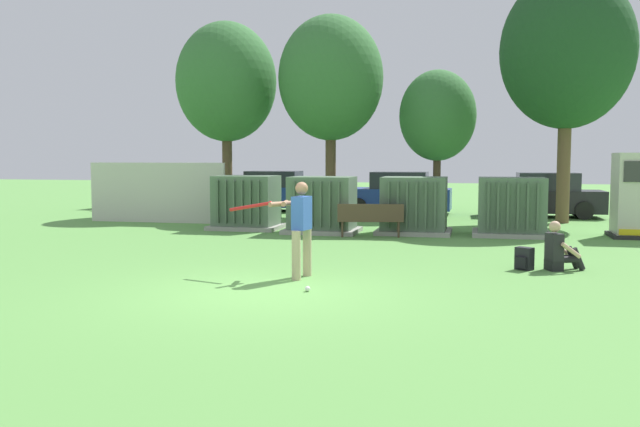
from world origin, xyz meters
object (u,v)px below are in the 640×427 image
at_px(parked_car_left_of_center, 271,192).
at_px(parked_car_right_of_center, 397,194).
at_px(parked_car_rightmost, 544,196).
at_px(transformer_mid_east, 414,206).
at_px(parked_car_leftmost, 150,191).
at_px(transformer_east, 511,207).
at_px(park_bench, 370,218).
at_px(sports_ball, 308,289).
at_px(transformer_west, 246,203).
at_px(transformer_mid_west, 322,205).
at_px(seated_spectator, 559,251).
at_px(backpack, 524,259).
at_px(batter, 299,224).

xyz_separation_m(parked_car_left_of_center, parked_car_right_of_center, (5.16, -0.39, 0.00)).
xyz_separation_m(parked_car_left_of_center, parked_car_rightmost, (10.56, -0.59, 0.00)).
distance_m(transformer_mid_east, parked_car_leftmost, 13.67).
distance_m(transformer_mid_east, transformer_east, 2.68).
distance_m(transformer_mid_east, park_bench, 1.59).
height_order(park_bench, sports_ball, park_bench).
height_order(transformer_west, transformer_mid_west, same).
bearing_deg(transformer_mid_east, parked_car_left_of_center, 132.08).
relative_size(transformer_mid_east, transformer_east, 1.00).
relative_size(parked_car_leftmost, parked_car_rightmost, 1.01).
relative_size(transformer_mid_east, seated_spectator, 2.18).
xyz_separation_m(transformer_east, backpack, (-0.03, -5.94, -0.57)).
relative_size(transformer_mid_east, batter, 1.21).
height_order(transformer_mid_west, backpack, transformer_mid_west).
distance_m(transformer_mid_west, parked_car_leftmost, 11.69).
relative_size(seated_spectator, parked_car_rightmost, 0.23).
xyz_separation_m(sports_ball, backpack, (3.57, 3.02, 0.17)).
bearing_deg(transformer_mid_west, backpack, -46.24).
bearing_deg(batter, parked_car_rightmost, 68.78).
bearing_deg(batter, transformer_east, 62.34).
bearing_deg(transformer_mid_west, transformer_west, 168.78).
bearing_deg(transformer_west, seated_spectator, -35.03).
distance_m(batter, parked_car_right_of_center, 14.39).
bearing_deg(parked_car_rightmost, park_bench, -124.11).
height_order(transformer_mid_west, sports_ball, transformer_mid_west).
bearing_deg(parked_car_rightmost, parked_car_left_of_center, 176.80).
bearing_deg(transformer_west, parked_car_leftmost, 134.52).
bearing_deg(backpack, transformer_mid_east, 114.49).
distance_m(sports_ball, seated_spectator, 5.27).
bearing_deg(parked_car_left_of_center, transformer_east, -37.57).
xyz_separation_m(transformer_mid_west, park_bench, (1.53, -0.82, -0.25)).
bearing_deg(parked_car_leftmost, parked_car_right_of_center, -1.12).
relative_size(park_bench, batter, 1.06).
height_order(seated_spectator, parked_car_right_of_center, parked_car_right_of_center).
bearing_deg(transformer_mid_west, parked_car_rightmost, 45.54).
xyz_separation_m(sports_ball, parked_car_left_of_center, (-5.52, 15.98, 0.71)).
relative_size(sports_ball, parked_car_right_of_center, 0.02).
bearing_deg(parked_car_left_of_center, sports_ball, -70.94).
height_order(park_bench, backpack, park_bench).
relative_size(backpack, parked_car_rightmost, 0.10).
height_order(transformer_mid_east, park_bench, transformer_mid_east).
xyz_separation_m(transformer_mid_west, parked_car_left_of_center, (-3.83, 7.46, -0.04)).
relative_size(transformer_mid_east, sports_ball, 23.33).
distance_m(transformer_mid_east, parked_car_left_of_center, 9.61).
bearing_deg(parked_car_left_of_center, batter, -71.10).
bearing_deg(parked_car_left_of_center, parked_car_leftmost, -178.06).
distance_m(transformer_west, backpack, 9.81).
xyz_separation_m(parked_car_leftmost, parked_car_right_of_center, (10.49, -0.20, 0.00)).
distance_m(transformer_east, parked_car_left_of_center, 11.51).
distance_m(batter, seated_spectator, 5.10).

